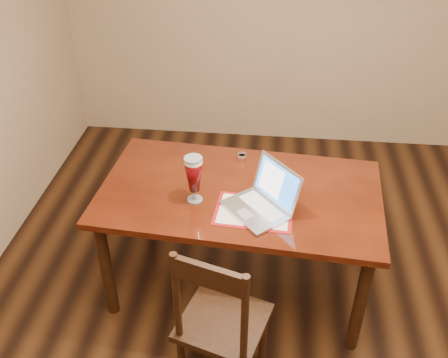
# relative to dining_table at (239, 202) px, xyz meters

# --- Properties ---
(ground) EXTENTS (5.00, 5.00, 0.00)m
(ground) POSITION_rel_dining_table_xyz_m (0.47, -0.44, -0.71)
(ground) COLOR black
(ground) RESTS_ON ground
(room_shell) EXTENTS (4.51, 5.01, 2.71)m
(room_shell) POSITION_rel_dining_table_xyz_m (0.47, -0.44, 1.05)
(room_shell) COLOR tan
(room_shell) RESTS_ON ground
(dining_table) EXTENTS (1.78, 1.09, 1.10)m
(dining_table) POSITION_rel_dining_table_xyz_m (0.00, 0.00, 0.00)
(dining_table) COLOR #541B0B
(dining_table) RESTS_ON ground
(dining_chair) EXTENTS (0.54, 0.53, 1.03)m
(dining_chair) POSITION_rel_dining_table_xyz_m (-0.03, -0.75, -0.23)
(dining_chair) COLOR black
(dining_chair) RESTS_ON ground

